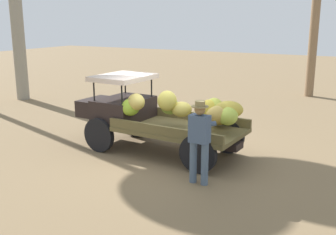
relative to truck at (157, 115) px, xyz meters
The scene contains 3 objects.
ground_plane 1.03m from the truck, 154.24° to the left, with size 60.00×60.00×0.00m, color olive.
truck is the anchor object (origin of this frame).
farmer 2.26m from the truck, 142.60° to the left, with size 0.53×0.47×1.73m.
Camera 1 is at (-4.65, 8.35, 3.31)m, focal length 43.44 mm.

